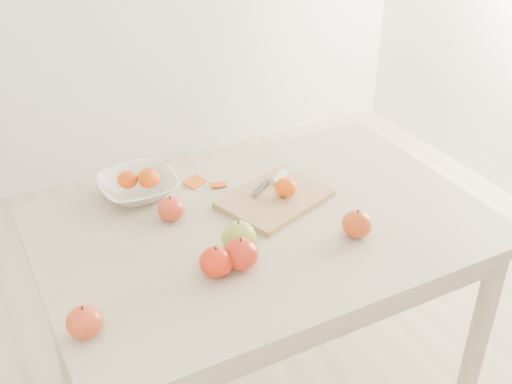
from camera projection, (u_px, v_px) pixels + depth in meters
name	position (u px, v px, depth m)	size (l,w,h in m)	color
table	(264.00, 252.00, 1.79)	(1.20, 0.80, 0.75)	#C3B193
cutting_board	(275.00, 199.00, 1.82)	(0.29, 0.21, 0.02)	tan
board_tangerine	(286.00, 187.00, 1.81)	(0.06, 0.06, 0.05)	#E35108
fruit_bowl	(138.00, 187.00, 1.84)	(0.22, 0.22, 0.05)	white
bowl_tangerine_near	(128.00, 180.00, 1.83)	(0.06, 0.06, 0.05)	#D14507
bowl_tangerine_far	(149.00, 178.00, 1.83)	(0.06, 0.06, 0.06)	#E45508
orange_peel_a	(195.00, 183.00, 1.91)	(0.06, 0.04, 0.00)	#C4520D
orange_peel_b	(219.00, 185.00, 1.90)	(0.04, 0.04, 0.00)	#C4450D
paring_knife	(277.00, 179.00, 1.89)	(0.16, 0.09, 0.01)	white
apple_green	(239.00, 237.00, 1.62)	(0.09, 0.09, 0.08)	olive
apple_red_d	(85.00, 322.00, 1.36)	(0.08, 0.08, 0.07)	#A20E0D
apple_red_a	(171.00, 209.00, 1.74)	(0.07, 0.07, 0.07)	maroon
apple_red_c	(241.00, 254.00, 1.56)	(0.09, 0.09, 0.08)	#9E040B
apple_red_e	(357.00, 224.00, 1.67)	(0.08, 0.08, 0.07)	#981308
apple_red_b	(216.00, 262.00, 1.53)	(0.08, 0.08, 0.07)	#A40304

